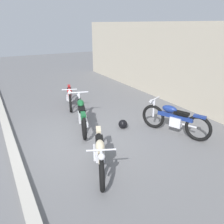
% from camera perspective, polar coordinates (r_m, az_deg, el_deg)
% --- Properties ---
extents(ground_plane, '(40.00, 40.00, 0.00)m').
position_cam_1_polar(ground_plane, '(6.79, -6.46, -6.42)').
color(ground_plane, slate).
extents(building_wall, '(18.00, 0.30, 3.22)m').
position_cam_1_polar(building_wall, '(8.91, 21.30, 9.94)').
color(building_wall, '#B2A893').
rests_on(building_wall, ground_plane).
extents(curb_strip, '(18.00, 0.24, 0.12)m').
position_cam_1_polar(curb_strip, '(6.39, -23.34, -9.51)').
color(curb_strip, '#B7B2A8').
rests_on(curb_strip, ground_plane).
extents(helmet, '(0.28, 0.28, 0.28)m').
position_cam_1_polar(helmet, '(7.29, 2.72, -3.03)').
color(helmet, black).
rests_on(helmet, ground_plane).
extents(motorcycle_blue, '(2.06, 1.03, 0.98)m').
position_cam_1_polar(motorcycle_blue, '(7.06, 15.25, -1.74)').
color(motorcycle_blue, black).
rests_on(motorcycle_blue, ground_plane).
extents(motorcycle_red, '(1.92, 0.81, 0.89)m').
position_cam_1_polar(motorcycle_red, '(9.28, -10.52, 3.92)').
color(motorcycle_red, black).
rests_on(motorcycle_red, ground_plane).
extents(motorcycle_green, '(2.17, 0.90, 1.01)m').
position_cam_1_polar(motorcycle_green, '(7.23, -7.60, -0.50)').
color(motorcycle_green, black).
rests_on(motorcycle_green, ground_plane).
extents(motorcycle_cream, '(1.91, 0.98, 0.92)m').
position_cam_1_polar(motorcycle_cream, '(5.18, -3.05, -10.18)').
color(motorcycle_cream, black).
rests_on(motorcycle_cream, ground_plane).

